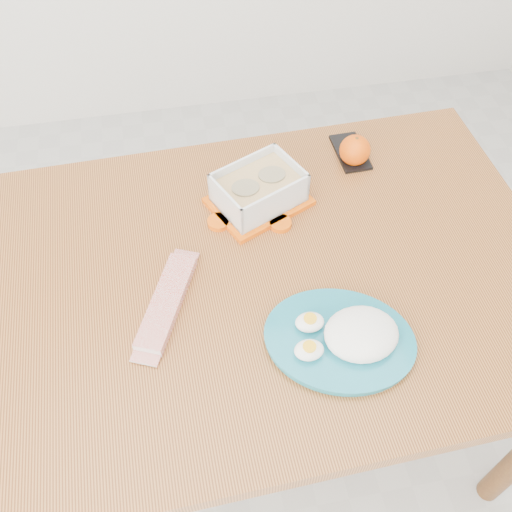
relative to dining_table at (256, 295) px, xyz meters
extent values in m
plane|color=#B7B7B2|center=(-0.07, -0.12, -0.66)|extent=(3.50, 3.50, 0.00)
cube|color=#AB6A30|center=(0.00, 0.00, 0.07)|extent=(1.38, 0.94, 0.04)
cylinder|color=brown|center=(-0.63, 0.37, -0.31)|extent=(0.06, 0.06, 0.71)
cylinder|color=brown|center=(0.60, 0.41, -0.31)|extent=(0.06, 0.06, 0.71)
cube|color=#F05A07|center=(0.05, 0.21, 0.09)|extent=(0.27, 0.24, 0.01)
cube|color=silver|center=(0.05, 0.21, 0.14)|extent=(0.24, 0.21, 0.08)
cube|color=tan|center=(0.05, 0.21, 0.13)|extent=(0.22, 0.19, 0.05)
cylinder|color=#9D8A67|center=(0.01, 0.19, 0.15)|extent=(0.09, 0.09, 0.02)
cylinder|color=#9D8A67|center=(0.08, 0.22, 0.15)|extent=(0.09, 0.09, 0.02)
sphere|color=#F53C04|center=(0.31, 0.31, 0.12)|extent=(0.08, 0.08, 0.08)
cylinder|color=#187488|center=(0.13, -0.20, 0.09)|extent=(0.38, 0.38, 0.02)
ellipsoid|color=white|center=(0.17, -0.21, 0.13)|extent=(0.18, 0.17, 0.06)
ellipsoid|color=white|center=(0.08, -0.16, 0.12)|extent=(0.07, 0.06, 0.03)
ellipsoid|color=white|center=(0.06, -0.23, 0.12)|extent=(0.07, 0.06, 0.03)
cube|color=#B81609|center=(-0.20, -0.05, 0.10)|extent=(0.15, 0.24, 0.02)
cube|color=black|center=(0.32, 0.34, 0.09)|extent=(0.08, 0.15, 0.01)
camera|label=1|loc=(-0.14, -0.74, 1.09)|focal=40.00mm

